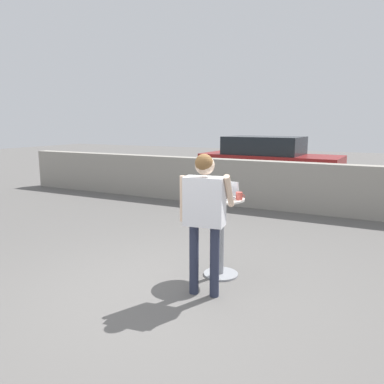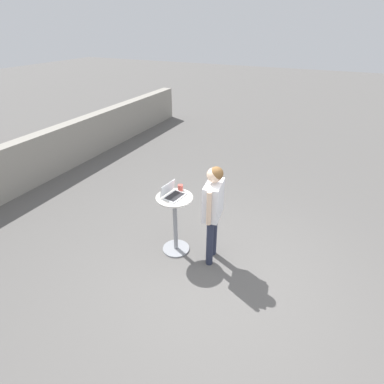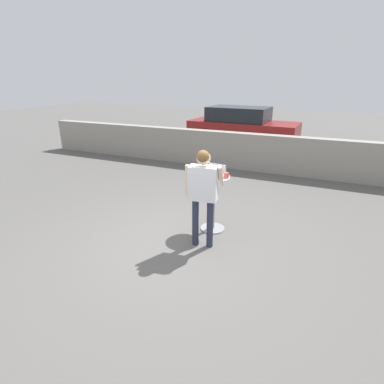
% 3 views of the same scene
% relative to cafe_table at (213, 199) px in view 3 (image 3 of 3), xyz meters
% --- Properties ---
extents(ground_plane, '(50.00, 50.00, 0.00)m').
position_rel_cafe_table_xyz_m(ground_plane, '(-0.36, -0.90, -0.61)').
color(ground_plane, '#5B5956').
extents(pavement_kerb, '(15.27, 0.35, 1.13)m').
position_rel_cafe_table_xyz_m(pavement_kerb, '(-0.36, 4.22, -0.05)').
color(pavement_kerb, gray).
rests_on(pavement_kerb, ground_plane).
extents(cafe_table, '(0.58, 0.58, 1.05)m').
position_rel_cafe_table_xyz_m(cafe_table, '(0.00, 0.00, 0.00)').
color(cafe_table, gray).
rests_on(cafe_table, ground_plane).
extents(laptop, '(0.38, 0.32, 0.21)m').
position_rel_cafe_table_xyz_m(laptop, '(0.01, 0.04, 0.48)').
color(laptop, silver).
rests_on(laptop, cafe_table).
extents(coffee_mug, '(0.12, 0.08, 0.10)m').
position_rel_cafe_table_xyz_m(coffee_mug, '(0.23, 0.01, 0.48)').
color(coffee_mug, '#C14C42').
rests_on(coffee_mug, cafe_table).
extents(standing_person, '(0.60, 0.42, 1.67)m').
position_rel_cafe_table_xyz_m(standing_person, '(0.05, -0.63, 0.46)').
color(standing_person, '#282D42').
rests_on(standing_person, ground_plane).
extents(parked_car_near_street, '(4.67, 2.17, 1.57)m').
position_rel_cafe_table_xyz_m(parked_car_near_street, '(-1.61, 8.01, 0.19)').
color(parked_car_near_street, maroon).
rests_on(parked_car_near_street, ground_plane).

